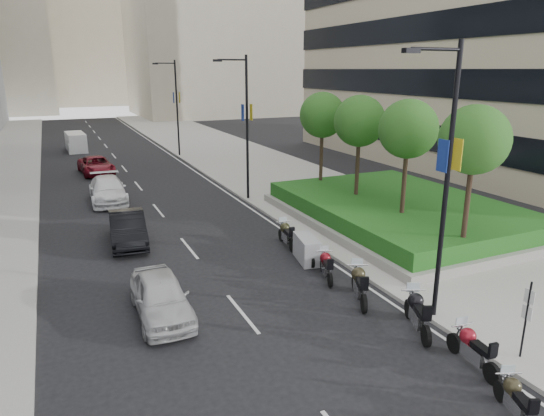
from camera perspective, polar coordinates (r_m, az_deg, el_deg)
ground at (r=14.74m, az=8.14°, el=-17.74°), size 160.00×160.00×0.00m
sidewalk_right at (r=43.96m, az=-2.93°, el=5.39°), size 10.00×100.00×0.15m
lane_edge at (r=42.36m, az=-9.63°, el=4.68°), size 0.12×100.00×0.01m
lane_centre at (r=41.37m, az=-16.60°, el=3.97°), size 0.12×100.00×0.01m
building_cream_right at (r=95.22m, az=-7.21°, el=21.81°), size 28.00×24.00×36.00m
building_cream_centre at (r=130.96m, az=-21.83°, el=19.67°), size 30.00×24.00×38.00m
planter at (r=27.43m, az=14.68°, el=-1.06°), size 10.00×14.00×0.40m
hedge at (r=27.27m, az=14.77°, el=0.15°), size 9.40×13.40×0.80m
tree_0 at (r=21.08m, az=22.71°, el=7.35°), size 2.80×2.80×6.30m
tree_1 at (r=23.96m, az=15.72°, el=8.88°), size 2.80×2.80×6.30m
tree_2 at (r=27.13m, az=10.26°, el=9.98°), size 2.80×2.80×6.30m
tree_3 at (r=30.49m, az=5.95°, el=10.78°), size 2.80×2.80×6.30m
lamp_post_0 at (r=15.99m, az=19.58°, el=3.95°), size 2.34×0.45×9.00m
lamp_post_1 at (r=30.43m, az=-3.23°, el=10.15°), size 2.34×0.45×9.00m
lamp_post_2 at (r=47.60m, az=-11.32°, el=11.98°), size 2.34×0.45×9.00m
parking_sign at (r=15.73m, az=27.75°, el=-11.17°), size 0.06×0.32×2.50m
motorcycle_0 at (r=13.77m, az=26.74°, el=-19.54°), size 0.91×1.87×0.98m
motorcycle_1 at (r=15.29m, az=22.50°, el=-15.01°), size 0.73×2.17×1.08m
motorcycle_2 at (r=16.56m, az=16.74°, el=-11.70°), size 1.13×2.26×1.20m
motorcycle_3 at (r=18.07m, az=10.24°, el=-8.83°), size 1.15×2.25×1.19m
motorcycle_4 at (r=19.71m, az=6.40°, el=-6.77°), size 0.90×2.01×1.04m
motorcycle_5 at (r=21.35m, az=4.10°, el=-4.86°), size 1.10×1.96×1.13m
motorcycle_6 at (r=23.09m, az=1.71°, el=-3.13°), size 0.74×2.21×1.10m
car_a at (r=17.12m, az=-12.96°, el=-10.10°), size 1.84×4.34×1.47m
car_b at (r=24.42m, az=-16.61°, el=-2.30°), size 2.01×4.76×1.53m
car_c at (r=32.57m, az=-18.75°, el=2.04°), size 2.36×5.40×1.54m
car_d at (r=41.66m, az=-19.98°, el=4.73°), size 2.75×5.24×1.41m
delivery_van at (r=54.28m, az=-22.05°, el=7.13°), size 1.94×4.53×1.86m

